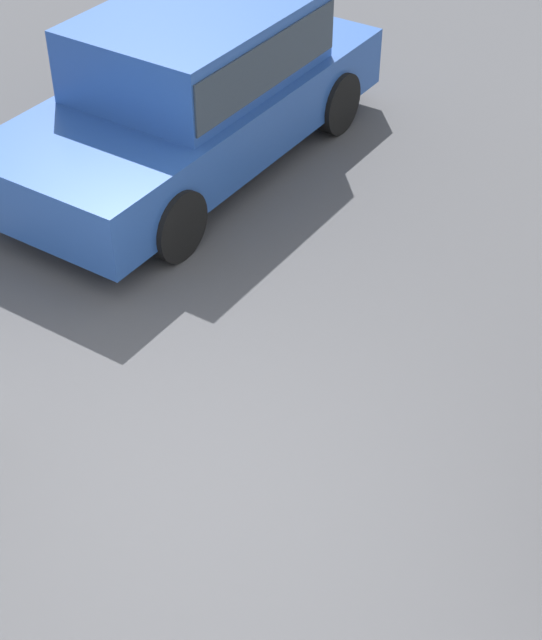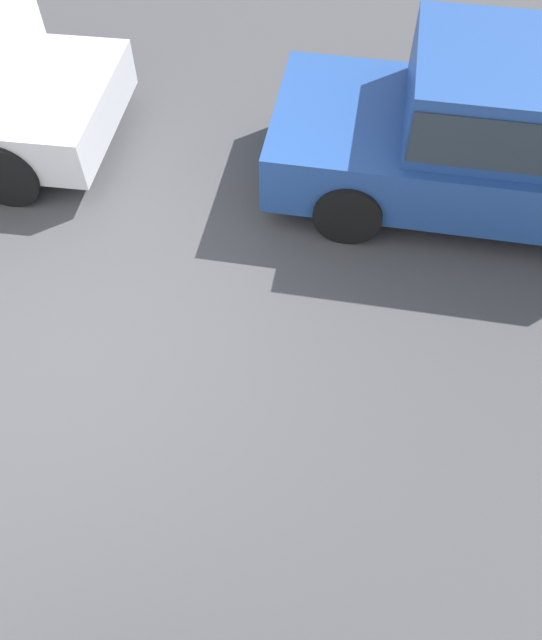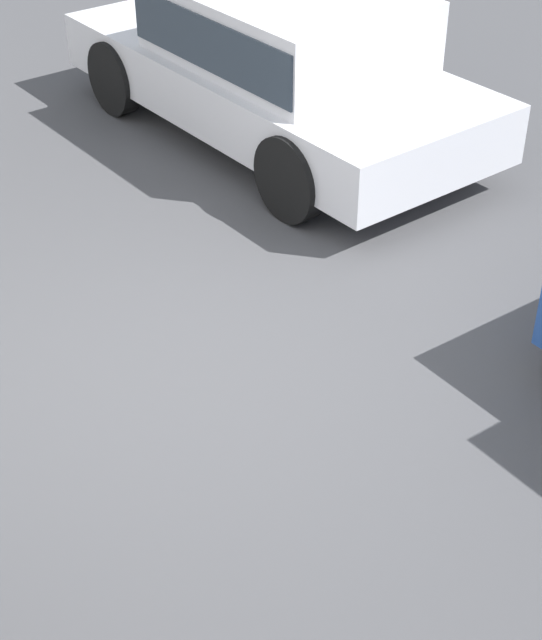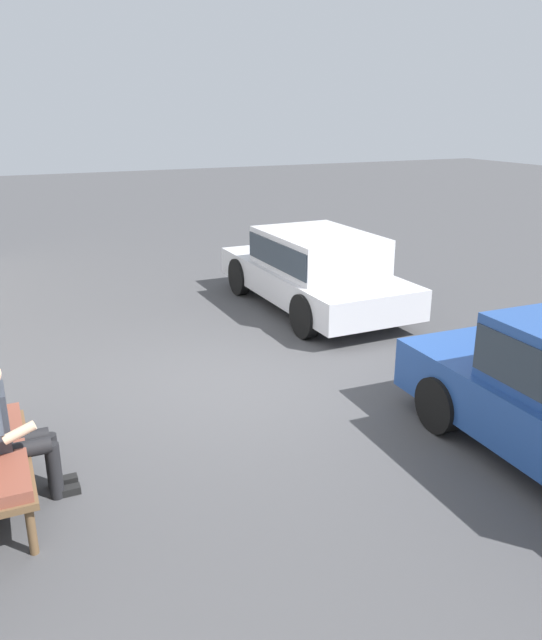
# 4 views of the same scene
# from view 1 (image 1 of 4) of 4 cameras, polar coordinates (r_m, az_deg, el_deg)

# --- Properties ---
(ground_plane) EXTENTS (60.00, 60.00, 0.00)m
(ground_plane) POSITION_cam_1_polar(r_m,az_deg,el_deg) (6.27, -5.07, -9.99)
(ground_plane) COLOR #424244
(parked_car_near) EXTENTS (4.22, 1.93, 1.45)m
(parked_car_near) POSITION_cam_1_polar(r_m,az_deg,el_deg) (9.17, -4.54, 13.58)
(parked_car_near) COLOR #23478E
(parked_car_near) RESTS_ON ground_plane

